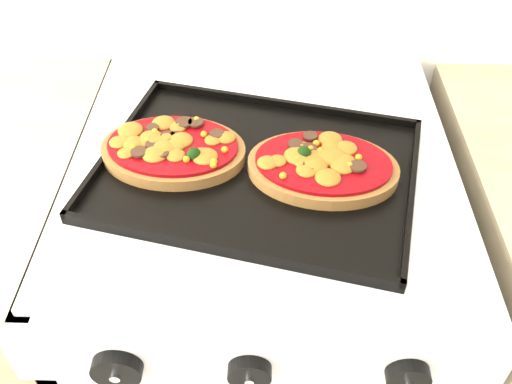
{
  "coord_description": "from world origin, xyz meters",
  "views": [
    {
      "loc": [
        -0.02,
        1.03,
        1.48
      ],
      "look_at": [
        -0.04,
        1.61,
        0.92
      ],
      "focal_mm": 40.0,
      "sensor_mm": 36.0,
      "label": 1
    }
  ],
  "objects_px": {
    "stove": "(261,324)",
    "baking_tray": "(257,168)",
    "pizza_left": "(173,148)",
    "pizza_right": "(323,165)"
  },
  "relations": [
    {
      "from": "stove",
      "to": "baking_tray",
      "type": "distance_m",
      "value": 0.47
    },
    {
      "from": "stove",
      "to": "pizza_right",
      "type": "relative_size",
      "value": 4.15
    },
    {
      "from": "baking_tray",
      "to": "pizza_left",
      "type": "distance_m",
      "value": 0.13
    },
    {
      "from": "baking_tray",
      "to": "pizza_right",
      "type": "height_order",
      "value": "pizza_right"
    },
    {
      "from": "baking_tray",
      "to": "stove",
      "type": "bearing_deg",
      "value": 92.85
    },
    {
      "from": "stove",
      "to": "pizza_right",
      "type": "bearing_deg",
      "value": -28.24
    },
    {
      "from": "pizza_left",
      "to": "pizza_right",
      "type": "height_order",
      "value": "same"
    },
    {
      "from": "stove",
      "to": "baking_tray",
      "type": "height_order",
      "value": "baking_tray"
    },
    {
      "from": "stove",
      "to": "baking_tray",
      "type": "relative_size",
      "value": 2.0
    },
    {
      "from": "pizza_left",
      "to": "pizza_right",
      "type": "relative_size",
      "value": 0.99
    }
  ]
}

